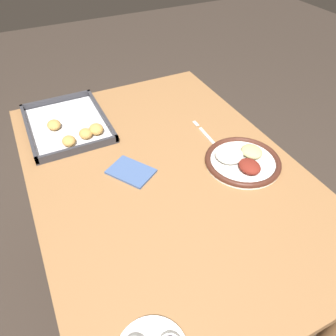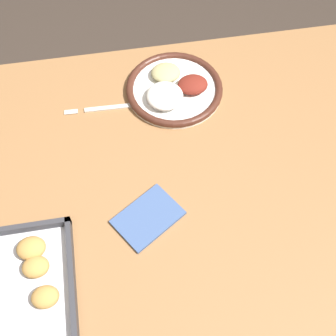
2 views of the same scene
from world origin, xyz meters
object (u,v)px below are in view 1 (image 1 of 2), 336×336
(dinner_plate, at_px, (242,160))
(fork, at_px, (208,137))
(baking_tray, at_px, (69,126))
(napkin, at_px, (131,171))

(dinner_plate, relative_size, fork, 1.26)
(dinner_plate, distance_m, baking_tray, 0.67)
(fork, relative_size, baking_tray, 0.53)
(dinner_plate, bearing_deg, napkin, 71.13)
(fork, distance_m, baking_tray, 0.54)
(fork, bearing_deg, baking_tray, 59.88)
(dinner_plate, distance_m, fork, 0.18)
(fork, relative_size, napkin, 1.17)
(fork, height_order, baking_tray, baking_tray)
(dinner_plate, height_order, napkin, dinner_plate)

